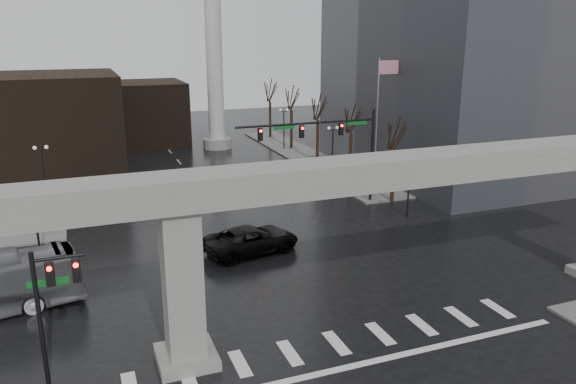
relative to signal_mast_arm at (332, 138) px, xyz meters
name	(u,v)px	position (x,y,z in m)	size (l,w,h in m)	color
ground	(328,333)	(-8.99, -18.80, -5.83)	(160.00, 160.00, 0.00)	black
sidewalk_ne	(396,151)	(17.01, 17.20, -5.75)	(28.00, 36.00, 0.15)	slate
elevated_guideway	(355,197)	(-7.73, -18.80, 1.05)	(48.00, 2.60, 8.70)	#97958F
building_far_left	(40,122)	(-22.99, 23.20, -0.83)	(16.00, 14.00, 10.00)	black
building_far_mid	(145,113)	(-10.99, 33.20, -1.83)	(10.00, 10.00, 8.00)	black
smokestack	(214,39)	(-2.99, 27.20, 7.52)	(3.60, 3.60, 30.00)	beige
signal_mast_arm	(332,138)	(0.00, 0.00, 0.00)	(12.12, 0.43, 8.00)	black
signal_left_pole	(51,294)	(-21.24, -18.30, -1.76)	(2.30, 0.30, 6.00)	black
flagpole_assembly	(380,109)	(6.30, 3.20, 1.70)	(2.06, 0.12, 12.00)	silver
lamp_right_0	(409,175)	(4.51, -4.80, -2.36)	(1.22, 0.32, 5.11)	black
lamp_right_1	(333,142)	(4.51, 9.20, -2.36)	(1.22, 0.32, 5.11)	black
lamp_right_2	(284,122)	(4.51, 23.20, -2.36)	(1.22, 0.32, 5.11)	black
lamp_left_0	(35,214)	(-22.49, -4.80, -2.36)	(1.22, 0.32, 5.11)	black
lamp_left_1	(43,165)	(-22.49, 9.20, -2.36)	(1.22, 0.32, 5.11)	black
lamp_left_2	(47,136)	(-22.49, 23.20, -2.36)	(1.22, 0.32, 5.11)	black
tree_right_0	(393,170)	(5.54, -0.78, -3.04)	(1.09, 1.58, 7.50)	black
tree_right_1	(351,152)	(5.54, 7.22, -2.98)	(1.09, 1.61, 7.67)	black
tree_right_2	(318,137)	(5.54, 15.22, -2.91)	(1.10, 1.63, 7.85)	black
tree_right_3	(292,125)	(5.54, 23.22, -2.85)	(1.11, 1.66, 8.02)	black
tree_right_4	(270,116)	(5.54, 31.22, -2.79)	(1.12, 1.69, 8.19)	black
pickup_truck	(252,240)	(-9.34, -7.44, -4.93)	(2.98, 6.47, 1.80)	black
far_car	(168,192)	(-12.58, 6.68, -5.06)	(1.82, 4.52, 1.54)	black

